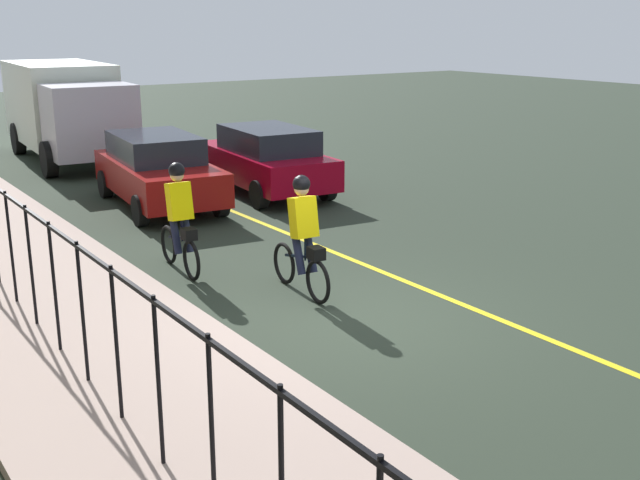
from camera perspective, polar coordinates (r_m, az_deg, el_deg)
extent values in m
plane|color=#273125|center=(10.83, 2.93, -5.86)|extent=(80.00, 80.00, 0.00)
cube|color=yellow|center=(11.81, 9.12, -4.15)|extent=(36.00, 0.12, 0.01)
cube|color=tan|center=(9.29, -14.21, -9.65)|extent=(40.00, 3.20, 0.15)
cylinder|color=black|center=(6.22, -7.92, -13.61)|extent=(0.04, 0.04, 1.60)
cylinder|color=black|center=(7.05, -11.73, -10.10)|extent=(0.04, 0.04, 1.60)
cylinder|color=black|center=(7.93, -14.66, -7.31)|extent=(0.04, 0.04, 1.60)
cylinder|color=black|center=(8.83, -16.97, -5.08)|extent=(0.04, 0.04, 1.60)
cylinder|color=black|center=(9.76, -18.84, -3.25)|extent=(0.04, 0.04, 1.60)
cylinder|color=black|center=(10.70, -20.38, -1.75)|extent=(0.04, 0.04, 1.60)
cylinder|color=black|center=(11.65, -21.66, -0.48)|extent=(0.04, 0.04, 1.60)
cube|color=black|center=(9.55, -19.24, 1.01)|extent=(14.25, 0.04, 0.04)
torus|color=black|center=(13.44, -11.00, -0.32)|extent=(0.66, 0.11, 0.66)
torus|color=black|center=(12.49, -9.38, -1.48)|extent=(0.66, 0.11, 0.66)
cube|color=black|center=(12.90, -10.27, 0.18)|extent=(0.93, 0.11, 0.24)
cylinder|color=black|center=(12.72, -10.07, 0.68)|extent=(0.03, 0.03, 0.35)
cube|color=#FDE403|center=(12.65, -10.25, 2.81)|extent=(0.37, 0.38, 0.63)
sphere|color=tan|center=(12.61, -10.42, 4.71)|extent=(0.22, 0.22, 0.22)
sphere|color=black|center=(12.60, -10.44, 5.02)|extent=(0.26, 0.26, 0.26)
cylinder|color=#191E38|center=(12.73, -10.53, 0.43)|extent=(0.34, 0.14, 0.65)
cylinder|color=#191E38|center=(12.79, -9.69, 0.55)|extent=(0.34, 0.14, 0.65)
cube|color=black|center=(12.42, -9.55, 0.43)|extent=(0.25, 0.22, 0.18)
torus|color=black|center=(12.20, -2.63, -1.70)|extent=(0.66, 0.11, 0.66)
torus|color=black|center=(11.33, -0.16, -3.07)|extent=(0.66, 0.11, 0.66)
cube|color=black|center=(11.68, -1.45, -1.20)|extent=(0.93, 0.11, 0.24)
cylinder|color=black|center=(11.52, -1.09, -0.67)|extent=(0.03, 0.03, 0.35)
cube|color=yellow|center=(11.43, -1.23, 1.68)|extent=(0.37, 0.38, 0.63)
sphere|color=tan|center=(11.38, -1.36, 3.78)|extent=(0.22, 0.22, 0.22)
sphere|color=black|center=(11.37, -1.37, 4.13)|extent=(0.26, 0.26, 0.26)
cylinder|color=#191E38|center=(11.51, -1.60, -0.94)|extent=(0.34, 0.14, 0.65)
cylinder|color=#191E38|center=(11.60, -0.73, -0.80)|extent=(0.34, 0.14, 0.65)
cube|color=black|center=(11.24, -0.29, -0.98)|extent=(0.25, 0.22, 0.18)
cube|color=maroon|center=(18.71, -4.05, 5.51)|extent=(4.55, 2.21, 0.70)
cube|color=#1E232D|center=(18.43, -3.82, 7.34)|extent=(2.60, 1.81, 0.56)
cylinder|color=black|center=(19.80, -8.12, 4.93)|extent=(0.66, 0.28, 0.64)
cylinder|color=black|center=(20.46, -3.66, 5.41)|extent=(0.66, 0.28, 0.64)
cylinder|color=black|center=(17.10, -4.47, 3.33)|extent=(0.66, 0.28, 0.64)
cylinder|color=black|center=(17.85, 0.50, 3.91)|extent=(0.66, 0.28, 0.64)
cube|color=maroon|center=(17.56, -11.70, 4.55)|extent=(4.58, 2.29, 0.70)
cube|color=#1E232D|center=(17.65, -12.00, 6.66)|extent=(2.63, 1.86, 0.56)
cylinder|color=black|center=(16.51, -7.31, 2.80)|extent=(0.66, 0.29, 0.64)
cylinder|color=black|center=(16.01, -13.00, 2.11)|extent=(0.66, 0.29, 0.64)
cylinder|color=black|center=(19.28, -10.50, 4.53)|extent=(0.66, 0.29, 0.64)
cylinder|color=black|center=(18.85, -15.43, 3.97)|extent=(0.66, 0.29, 0.64)
cube|color=silver|center=(24.97, -18.48, 9.55)|extent=(4.92, 2.74, 2.30)
cube|color=#B7B4C2|center=(21.68, -16.44, 8.35)|extent=(1.97, 2.33, 1.90)
cylinder|color=black|center=(22.24, -13.54, 6.25)|extent=(0.98, 0.37, 0.96)
cylinder|color=black|center=(21.70, -19.20, 5.59)|extent=(0.98, 0.37, 0.96)
cylinder|color=black|center=(26.38, -16.38, 7.49)|extent=(0.98, 0.37, 0.96)
cylinder|color=black|center=(25.93, -21.20, 6.93)|extent=(0.98, 0.37, 0.96)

